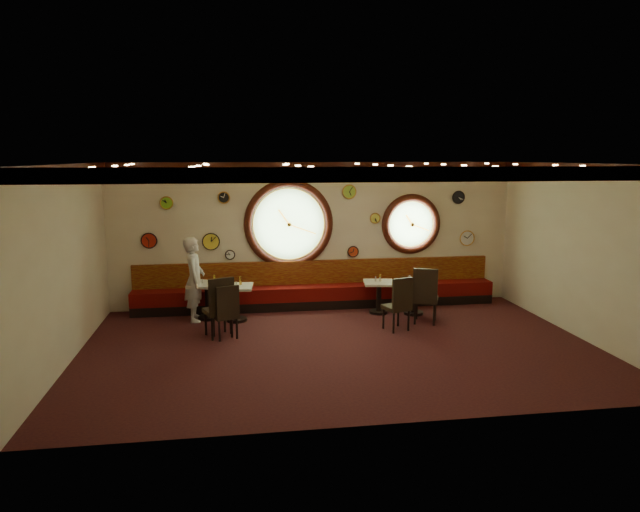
% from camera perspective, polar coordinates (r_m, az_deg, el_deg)
% --- Properties ---
extents(floor, '(9.00, 6.00, 0.00)m').
position_cam_1_polar(floor, '(10.20, 2.00, -9.06)').
color(floor, black).
rests_on(floor, ground).
extents(ceiling, '(9.00, 6.00, 0.02)m').
position_cam_1_polar(ceiling, '(9.65, 2.12, 9.21)').
color(ceiling, '#B08931').
rests_on(ceiling, wall_back).
extents(wall_back, '(9.00, 0.02, 3.20)m').
position_cam_1_polar(wall_back, '(12.73, -0.45, 2.15)').
color(wall_back, beige).
rests_on(wall_back, floor).
extents(wall_front, '(9.00, 0.02, 3.20)m').
position_cam_1_polar(wall_front, '(6.94, 6.66, -4.47)').
color(wall_front, beige).
rests_on(wall_front, floor).
extents(wall_left, '(0.02, 6.00, 3.20)m').
position_cam_1_polar(wall_left, '(10.01, -24.17, -0.84)').
color(wall_left, beige).
rests_on(wall_left, floor).
extents(wall_right, '(0.02, 6.00, 3.20)m').
position_cam_1_polar(wall_right, '(11.51, 24.65, 0.42)').
color(wall_right, beige).
rests_on(wall_right, floor).
extents(molding_back, '(9.00, 0.10, 0.18)m').
position_cam_1_polar(molding_back, '(12.56, -0.42, 8.96)').
color(molding_back, '#331009').
rests_on(molding_back, wall_back).
extents(molding_front, '(9.00, 0.10, 0.18)m').
position_cam_1_polar(molding_front, '(6.78, 6.81, 8.10)').
color(molding_front, '#331009').
rests_on(molding_front, wall_back).
extents(molding_left, '(0.10, 6.00, 0.18)m').
position_cam_1_polar(molding_left, '(9.85, -24.51, 7.83)').
color(molding_left, '#331009').
rests_on(molding_left, wall_back).
extents(molding_right, '(0.10, 6.00, 0.18)m').
position_cam_1_polar(molding_right, '(11.36, 24.98, 7.95)').
color(molding_right, '#331009').
rests_on(molding_right, wall_back).
extents(banquette_base, '(8.00, 0.55, 0.20)m').
position_cam_1_polar(banquette_base, '(12.75, -0.26, -4.71)').
color(banquette_base, black).
rests_on(banquette_base, floor).
extents(banquette_seat, '(8.00, 0.55, 0.30)m').
position_cam_1_polar(banquette_seat, '(12.69, -0.26, -3.62)').
color(banquette_seat, '#540707').
rests_on(banquette_seat, banquette_base).
extents(banquette_back, '(8.00, 0.10, 0.55)m').
position_cam_1_polar(banquette_back, '(12.81, -0.40, -1.65)').
color(banquette_back, '#5D0C07').
rests_on(banquette_back, wall_back).
extents(porthole_left_glass, '(1.66, 0.02, 1.66)m').
position_cam_1_polar(porthole_left_glass, '(12.62, -3.15, 3.22)').
color(porthole_left_glass, '#85BA6F').
rests_on(porthole_left_glass, wall_back).
extents(porthole_left_frame, '(1.98, 0.18, 1.98)m').
position_cam_1_polar(porthole_left_frame, '(12.61, -3.14, 3.21)').
color(porthole_left_frame, '#331009').
rests_on(porthole_left_frame, wall_back).
extents(porthole_left_ring, '(1.61, 0.03, 1.61)m').
position_cam_1_polar(porthole_left_ring, '(12.58, -3.13, 3.19)').
color(porthole_left_ring, '#C3872E').
rests_on(porthole_left_ring, wall_back).
extents(porthole_right_glass, '(1.10, 0.02, 1.10)m').
position_cam_1_polar(porthole_right_glass, '(13.19, 9.07, 3.18)').
color(porthole_right_glass, '#85BA6F').
rests_on(porthole_right_glass, wall_back).
extents(porthole_right_frame, '(1.38, 0.18, 1.38)m').
position_cam_1_polar(porthole_right_frame, '(13.18, 9.09, 3.17)').
color(porthole_right_frame, '#331009').
rests_on(porthole_right_frame, wall_back).
extents(porthole_right_ring, '(1.09, 0.03, 1.09)m').
position_cam_1_polar(porthole_right_ring, '(13.15, 9.13, 3.15)').
color(porthole_right_ring, '#C3872E').
rests_on(porthole_right_ring, wall_back).
extents(wall_clock_0, '(0.20, 0.03, 0.20)m').
position_cam_1_polar(wall_clock_0, '(12.62, -8.99, 0.13)').
color(wall_clock_0, white).
rests_on(wall_clock_0, wall_back).
extents(wall_clock_1, '(0.34, 0.03, 0.34)m').
position_cam_1_polar(wall_clock_1, '(13.67, 14.48, 1.74)').
color(wall_clock_1, white).
rests_on(wall_clock_1, wall_back).
extents(wall_clock_2, '(0.32, 0.03, 0.32)m').
position_cam_1_polar(wall_clock_2, '(12.70, -16.73, 1.49)').
color(wall_clock_2, red).
rests_on(wall_clock_2, wall_back).
extents(wall_clock_3, '(0.24, 0.03, 0.24)m').
position_cam_1_polar(wall_clock_3, '(12.90, 3.32, 0.44)').
color(wall_clock_3, red).
rests_on(wall_clock_3, wall_back).
extents(wall_clock_4, '(0.36, 0.03, 0.36)m').
position_cam_1_polar(wall_clock_4, '(12.58, -10.85, 1.43)').
color(wall_clock_4, yellow).
rests_on(wall_clock_4, wall_back).
extents(wall_clock_5, '(0.28, 0.03, 0.28)m').
position_cam_1_polar(wall_clock_5, '(13.48, 13.67, 5.73)').
color(wall_clock_5, black).
rests_on(wall_clock_5, wall_back).
extents(wall_clock_6, '(0.22, 0.03, 0.22)m').
position_cam_1_polar(wall_clock_6, '(12.91, 5.53, 3.78)').
color(wall_clock_6, '#D5D647').
rests_on(wall_clock_6, wall_back).
extents(wall_clock_7, '(0.30, 0.03, 0.30)m').
position_cam_1_polar(wall_clock_7, '(12.72, 2.94, 6.44)').
color(wall_clock_7, '#8CBE3B').
rests_on(wall_clock_7, wall_back).
extents(wall_clock_8, '(0.24, 0.03, 0.24)m').
position_cam_1_polar(wall_clock_8, '(12.47, -9.60, 5.78)').
color(wall_clock_8, black).
rests_on(wall_clock_8, wall_back).
extents(wall_clock_9, '(0.26, 0.03, 0.26)m').
position_cam_1_polar(wall_clock_9, '(12.56, -15.09, 5.15)').
color(wall_clock_9, '#7BCB28').
rests_on(wall_clock_9, wall_back).
extents(table_a, '(0.86, 0.86, 0.75)m').
position_cam_1_polar(table_a, '(12.00, -11.15, -3.98)').
color(table_a, black).
rests_on(table_a, floor).
extents(table_b, '(0.73, 0.73, 0.74)m').
position_cam_1_polar(table_b, '(11.74, -8.39, -4.25)').
color(table_b, black).
rests_on(table_b, floor).
extents(table_c, '(0.71, 0.71, 0.69)m').
position_cam_1_polar(table_c, '(12.26, 5.90, -3.73)').
color(table_c, black).
rests_on(table_c, floor).
extents(table_d, '(0.72, 0.72, 0.73)m').
position_cam_1_polar(table_d, '(12.28, 9.38, -3.69)').
color(table_d, black).
rests_on(table_d, floor).
extents(chair_a, '(0.62, 0.62, 0.71)m').
position_cam_1_polar(chair_a, '(10.67, -9.98, -4.68)').
color(chair_a, black).
rests_on(chair_a, floor).
extents(chair_b, '(0.54, 0.54, 0.63)m').
position_cam_1_polar(chair_b, '(10.59, -9.35, -5.20)').
color(chair_b, black).
rests_on(chair_b, floor).
extents(chair_c, '(0.56, 0.56, 0.66)m').
position_cam_1_polar(chair_c, '(11.03, 7.94, -4.42)').
color(chair_c, black).
rests_on(chair_c, floor).
extents(chair_d, '(0.63, 0.63, 0.71)m').
position_cam_1_polar(chair_d, '(11.57, 10.50, -3.56)').
color(chair_d, black).
rests_on(chair_d, floor).
extents(condiment_a_salt, '(0.03, 0.03, 0.09)m').
position_cam_1_polar(condiment_a_salt, '(11.95, -11.71, -2.47)').
color(condiment_a_salt, '#B9B8BD').
rests_on(condiment_a_salt, table_a).
extents(condiment_b_salt, '(0.04, 0.04, 0.11)m').
position_cam_1_polar(condiment_b_salt, '(11.69, -8.84, -2.68)').
color(condiment_b_salt, silver).
rests_on(condiment_b_salt, table_b).
extents(condiment_c_salt, '(0.04, 0.04, 0.11)m').
position_cam_1_polar(condiment_c_salt, '(12.22, 5.57, -2.29)').
color(condiment_c_salt, silver).
rests_on(condiment_c_salt, table_c).
extents(condiment_d_salt, '(0.04, 0.04, 0.11)m').
position_cam_1_polar(condiment_d_salt, '(12.20, 8.94, -2.23)').
color(condiment_d_salt, '#BABABF').
rests_on(condiment_d_salt, table_d).
extents(condiment_a_pepper, '(0.03, 0.03, 0.09)m').
position_cam_1_polar(condiment_a_pepper, '(11.88, -10.99, -2.52)').
color(condiment_a_pepper, silver).
rests_on(condiment_a_pepper, table_a).
extents(condiment_b_pepper, '(0.03, 0.03, 0.10)m').
position_cam_1_polar(condiment_b_pepper, '(11.63, -8.38, -2.77)').
color(condiment_b_pepper, silver).
rests_on(condiment_b_pepper, table_b).
extents(condiment_c_pepper, '(0.03, 0.03, 0.09)m').
position_cam_1_polar(condiment_c_pepper, '(12.22, 6.02, -2.33)').
color(condiment_c_pepper, silver).
rests_on(condiment_c_pepper, table_c).
extents(condiment_d_pepper, '(0.03, 0.03, 0.09)m').
position_cam_1_polar(condiment_d_pepper, '(12.13, 9.43, -2.36)').
color(condiment_d_pepper, silver).
rests_on(condiment_d_pepper, table_d).
extents(condiment_a_bottle, '(0.05, 0.05, 0.16)m').
position_cam_1_polar(condiment_a_bottle, '(12.01, -10.52, -2.21)').
color(condiment_a_bottle, yellow).
rests_on(condiment_a_bottle, table_a).
extents(condiment_b_bottle, '(0.05, 0.05, 0.17)m').
position_cam_1_polar(condiment_b_bottle, '(11.74, -7.96, -2.45)').
color(condiment_b_bottle, gold).
rests_on(condiment_b_bottle, table_b).
extents(condiment_c_bottle, '(0.05, 0.05, 0.16)m').
position_cam_1_polar(condiment_c_bottle, '(12.26, 6.03, -2.14)').
color(condiment_c_bottle, gold).
rests_on(condiment_c_bottle, table_c).
extents(condiment_d_bottle, '(0.05, 0.05, 0.17)m').
position_cam_1_polar(condiment_d_bottle, '(12.35, 9.75, -1.96)').
color(condiment_d_bottle, gold).
rests_on(condiment_d_bottle, table_d).
extents(waiter, '(0.42, 0.64, 1.72)m').
position_cam_1_polar(waiter, '(11.85, -12.44, -2.29)').
color(waiter, silver).
rests_on(waiter, floor).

